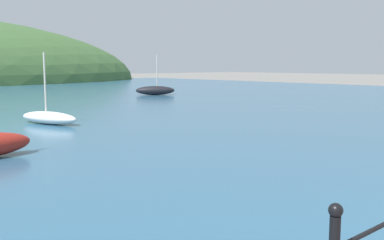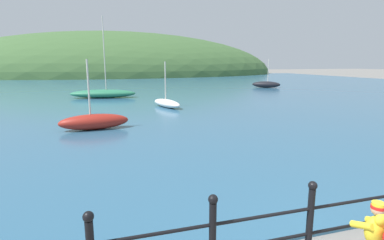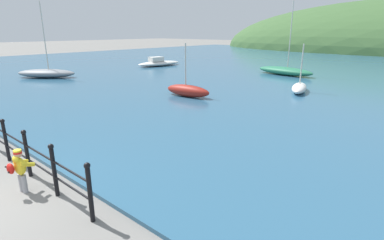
{
  "view_description": "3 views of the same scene",
  "coord_description": "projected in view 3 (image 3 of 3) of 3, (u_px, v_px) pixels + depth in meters",
  "views": [
    {
      "loc": [
        -6.56,
        -0.35,
        2.31
      ],
      "look_at": [
        0.2,
        7.3,
        1.05
      ],
      "focal_mm": 42.0,
      "sensor_mm": 36.0,
      "label": 1
    },
    {
      "loc": [
        -3.17,
        -1.59,
        2.75
      ],
      "look_at": [
        -0.66,
        6.76,
        1.06
      ],
      "focal_mm": 28.0,
      "sensor_mm": 36.0,
      "label": 2
    },
    {
      "loc": [
        6.84,
        -0.97,
        3.46
      ],
      "look_at": [
        1.57,
        5.15,
        1.04
      ],
      "focal_mm": 28.0,
      "sensor_mm": 36.0,
      "label": 3
    }
  ],
  "objects": [
    {
      "name": "boat_blue_hull",
      "position": [
        299.0,
        88.0,
        17.02
      ],
      "size": [
        1.57,
        2.86,
        2.68
      ],
      "color": "silver",
      "rests_on": "water"
    },
    {
      "name": "iron_railing",
      "position": [
        27.0,
        152.0,
        7.24
      ],
      "size": [
        5.74,
        0.12,
        1.21
      ],
      "color": "black",
      "rests_on": "ground"
    },
    {
      "name": "boat_twin_mast",
      "position": [
        159.0,
        63.0,
        29.71
      ],
      "size": [
        2.24,
        4.92,
        0.9
      ],
      "color": "silver",
      "rests_on": "water"
    },
    {
      "name": "boat_red_dinghy",
      "position": [
        285.0,
        71.0,
        23.62
      ],
      "size": [
        4.98,
        2.16,
        5.92
      ],
      "color": "#287551",
      "rests_on": "water"
    },
    {
      "name": "boat_mid_harbor",
      "position": [
        46.0,
        73.0,
        22.29
      ],
      "size": [
        4.36,
        3.81,
        5.35
      ],
      "color": "gray",
      "rests_on": "water"
    },
    {
      "name": "water",
      "position": [
        359.0,
        67.0,
        29.18
      ],
      "size": [
        80.0,
        60.0,
        0.1
      ],
      "primitive_type": "cube",
      "color": "#2D5B7A",
      "rests_on": "ground"
    },
    {
      "name": "boat_white_sailboat",
      "position": [
        188.0,
        90.0,
        15.85
      ],
      "size": [
        2.74,
        1.0,
        2.76
      ],
      "color": "maroon",
      "rests_on": "water"
    },
    {
      "name": "child_in_coat",
      "position": [
        19.0,
        167.0,
        6.51
      ],
      "size": [
        0.4,
        0.55,
        1.0
      ],
      "color": "#99999E",
      "rests_on": "ground"
    }
  ]
}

